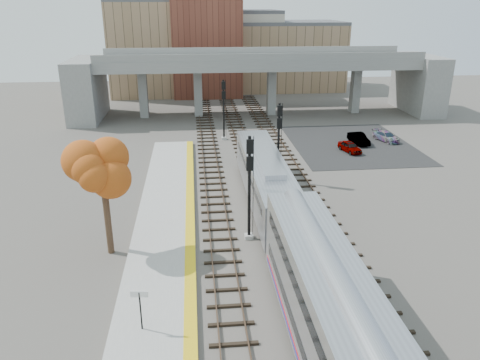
{
  "coord_description": "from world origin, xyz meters",
  "views": [
    {
      "loc": [
        -4.8,
        -24.52,
        16.12
      ],
      "look_at": [
        -1.21,
        10.85,
        2.5
      ],
      "focal_mm": 35.0,
      "sensor_mm": 36.0,
      "label": 1
    }
  ],
  "objects_px": {
    "signal_mast_mid": "(279,143)",
    "tree": "(102,171)",
    "car_c": "(386,136)",
    "signal_mast_near": "(249,188)",
    "car_b": "(359,138)",
    "locomotive": "(266,179)",
    "car_a": "(350,147)",
    "signal_mast_far": "(224,110)"
  },
  "relations": [
    {
      "from": "signal_mast_far",
      "to": "car_c",
      "type": "height_order",
      "value": "signal_mast_far"
    },
    {
      "from": "signal_mast_near",
      "to": "car_b",
      "type": "xyz_separation_m",
      "value": [
        16.01,
        22.61,
        -3.25
      ]
    },
    {
      "from": "signal_mast_near",
      "to": "car_a",
      "type": "height_order",
      "value": "signal_mast_near"
    },
    {
      "from": "signal_mast_far",
      "to": "signal_mast_mid",
      "type": "bearing_deg",
      "value": -74.56
    },
    {
      "from": "car_c",
      "to": "car_b",
      "type": "bearing_deg",
      "value": 173.76
    },
    {
      "from": "signal_mast_mid",
      "to": "car_b",
      "type": "distance_m",
      "value": 16.71
    },
    {
      "from": "signal_mast_mid",
      "to": "car_a",
      "type": "distance_m",
      "value": 13.15
    },
    {
      "from": "car_c",
      "to": "signal_mast_near",
      "type": "bearing_deg",
      "value": -148.67
    },
    {
      "from": "locomotive",
      "to": "signal_mast_mid",
      "type": "height_order",
      "value": "signal_mast_mid"
    },
    {
      "from": "car_b",
      "to": "signal_mast_near",
      "type": "bearing_deg",
      "value": -131.39
    },
    {
      "from": "signal_mast_mid",
      "to": "signal_mast_far",
      "type": "relative_size",
      "value": 1.02
    },
    {
      "from": "signal_mast_mid",
      "to": "signal_mast_far",
      "type": "xyz_separation_m",
      "value": [
        -4.1,
        14.85,
        -0.09
      ]
    },
    {
      "from": "locomotive",
      "to": "tree",
      "type": "height_order",
      "value": "tree"
    },
    {
      "from": "locomotive",
      "to": "car_b",
      "type": "xyz_separation_m",
      "value": [
        13.91,
        16.6,
        -1.59
      ]
    },
    {
      "from": "locomotive",
      "to": "signal_mast_far",
      "type": "distance_m",
      "value": 20.31
    },
    {
      "from": "signal_mast_mid",
      "to": "car_b",
      "type": "height_order",
      "value": "signal_mast_mid"
    },
    {
      "from": "car_a",
      "to": "car_c",
      "type": "distance_m",
      "value": 7.08
    },
    {
      "from": "locomotive",
      "to": "signal_mast_far",
      "type": "height_order",
      "value": "signal_mast_far"
    },
    {
      "from": "car_c",
      "to": "signal_mast_mid",
      "type": "bearing_deg",
      "value": -160.81
    },
    {
      "from": "signal_mast_mid",
      "to": "car_a",
      "type": "bearing_deg",
      "value": 39.92
    },
    {
      "from": "locomotive",
      "to": "tree",
      "type": "xyz_separation_m",
      "value": [
        -11.75,
        -7.01,
        3.64
      ]
    },
    {
      "from": "signal_mast_mid",
      "to": "tree",
      "type": "xyz_separation_m",
      "value": [
        -13.75,
        -12.31,
        2.12
      ]
    },
    {
      "from": "signal_mast_near",
      "to": "signal_mast_far",
      "type": "distance_m",
      "value": 26.16
    },
    {
      "from": "locomotive",
      "to": "signal_mast_near",
      "type": "height_order",
      "value": "signal_mast_near"
    },
    {
      "from": "signal_mast_mid",
      "to": "tree",
      "type": "distance_m",
      "value": 18.58
    },
    {
      "from": "tree",
      "to": "car_b",
      "type": "bearing_deg",
      "value": 42.62
    },
    {
      "from": "locomotive",
      "to": "signal_mast_near",
      "type": "bearing_deg",
      "value": -109.24
    },
    {
      "from": "tree",
      "to": "car_c",
      "type": "height_order",
      "value": "tree"
    },
    {
      "from": "signal_mast_far",
      "to": "tree",
      "type": "xyz_separation_m",
      "value": [
        -9.65,
        -27.16,
        2.21
      ]
    },
    {
      "from": "signal_mast_near",
      "to": "tree",
      "type": "height_order",
      "value": "tree"
    },
    {
      "from": "signal_mast_near",
      "to": "tree",
      "type": "bearing_deg",
      "value": -174.1
    },
    {
      "from": "car_a",
      "to": "tree",
      "type": "bearing_deg",
      "value": -153.73
    },
    {
      "from": "signal_mast_near",
      "to": "car_b",
      "type": "bearing_deg",
      "value": 54.7
    },
    {
      "from": "signal_mast_mid",
      "to": "locomotive",
      "type": "bearing_deg",
      "value": -110.68
    },
    {
      "from": "signal_mast_far",
      "to": "car_b",
      "type": "relative_size",
      "value": 1.89
    },
    {
      "from": "car_a",
      "to": "car_b",
      "type": "xyz_separation_m",
      "value": [
        2.12,
        3.11,
        0.05
      ]
    },
    {
      "from": "car_b",
      "to": "car_c",
      "type": "relative_size",
      "value": 1.0
    },
    {
      "from": "tree",
      "to": "car_a",
      "type": "distance_m",
      "value": 31.67
    },
    {
      "from": "tree",
      "to": "car_b",
      "type": "xyz_separation_m",
      "value": [
        25.66,
        23.61,
        -5.24
      ]
    },
    {
      "from": "signal_mast_mid",
      "to": "car_c",
      "type": "distance_m",
      "value": 20.07
    },
    {
      "from": "signal_mast_mid",
      "to": "car_a",
      "type": "height_order",
      "value": "signal_mast_mid"
    },
    {
      "from": "car_b",
      "to": "locomotive",
      "type": "bearing_deg",
      "value": -136.05
    }
  ]
}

